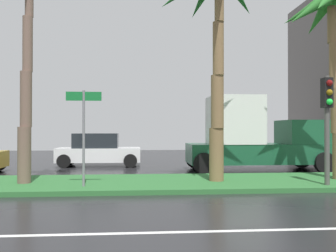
# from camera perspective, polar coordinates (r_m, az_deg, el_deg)

# --- Properties ---
(ground_plane) EXTENTS (90.00, 42.00, 0.10)m
(ground_plane) POSITION_cam_1_polar(r_m,az_deg,el_deg) (14.21, -6.57, -8.52)
(ground_plane) COLOR black
(near_lane_divider_stripe) EXTENTS (81.00, 0.14, 0.01)m
(near_lane_divider_stripe) POSITION_cam_1_polar(r_m,az_deg,el_deg) (7.34, -8.37, -15.76)
(near_lane_divider_stripe) COLOR white
(near_lane_divider_stripe) RESTS_ON ground_plane
(median_strip) EXTENTS (85.50, 4.00, 0.15)m
(median_strip) POSITION_cam_1_polar(r_m,az_deg,el_deg) (13.20, -6.71, -8.59)
(median_strip) COLOR #2D6B33
(median_strip) RESTS_ON ground_plane
(palm_tree_centre_right) EXTENTS (3.58, 3.61, 7.12)m
(palm_tree_centre_right) POSITION_cam_1_polar(r_m,az_deg,el_deg) (15.41, 23.61, 14.15)
(palm_tree_centre_right) COLOR brown
(palm_tree_centre_right) RESTS_ON median_strip
(traffic_signal_median_right) EXTENTS (0.28, 0.43, 3.50)m
(traffic_signal_median_right) POSITION_cam_1_polar(r_m,az_deg,el_deg) (13.14, 22.90, 2.29)
(traffic_signal_median_right) COLOR #4C4C47
(traffic_signal_median_right) RESTS_ON median_strip
(street_name_sign) EXTENTS (1.10, 0.08, 3.00)m
(street_name_sign) POSITION_cam_1_polar(r_m,az_deg,el_deg) (12.09, -12.61, 0.20)
(street_name_sign) COLOR slate
(street_name_sign) RESTS_ON median_strip
(car_in_traffic_second) EXTENTS (4.30, 2.02, 1.72)m
(car_in_traffic_second) POSITION_cam_1_polar(r_m,az_deg,el_deg) (20.19, -10.50, -3.63)
(car_in_traffic_second) COLOR white
(car_in_traffic_second) RESTS_ON ground_plane
(box_truck_lead) EXTENTS (6.40, 2.64, 3.46)m
(box_truck_lead) POSITION_cam_1_polar(r_m,az_deg,el_deg) (18.08, 12.98, -1.71)
(box_truck_lead) COLOR #195133
(box_truck_lead) RESTS_ON ground_plane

